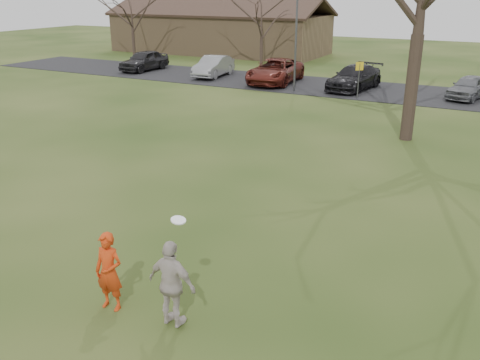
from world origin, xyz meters
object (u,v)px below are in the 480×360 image
at_px(catching_play, 172,284).
at_px(building, 219,32).
at_px(car_3, 354,78).
at_px(car_0, 144,60).
at_px(car_2, 275,71).
at_px(car_1, 213,66).
at_px(car_4, 469,87).
at_px(player_defender, 109,272).
at_px(lamp_post, 296,23).

height_order(catching_play, building, building).
bearing_deg(car_3, car_0, -172.50).
relative_size(car_2, catching_play, 2.70).
distance_m(car_1, car_4, 16.53).
xyz_separation_m(player_defender, car_0, (-18.30, 24.93, -0.02)).
xyz_separation_m(car_1, car_4, (16.53, 0.06, -0.06)).
xyz_separation_m(car_2, catching_play, (8.85, -24.50, 0.11)).
bearing_deg(catching_play, car_0, 128.41).
bearing_deg(car_1, car_3, -7.17).
bearing_deg(car_4, car_3, -163.21).
relative_size(car_0, car_3, 0.89).
relative_size(car_3, lamp_post, 0.78).
bearing_deg(car_1, catching_play, -67.15).
distance_m(player_defender, car_3, 24.81).
distance_m(car_3, car_4, 6.48).
distance_m(car_2, car_4, 11.68).
bearing_deg(car_4, catching_play, -81.93).
height_order(player_defender, lamp_post, lamp_post).
distance_m(player_defender, lamp_post, 23.27).
xyz_separation_m(car_3, lamp_post, (-3.01, -2.26, 3.22)).
xyz_separation_m(car_0, car_1, (6.02, -0.03, -0.04)).
bearing_deg(car_3, building, 150.41).
relative_size(car_2, car_4, 1.46).
height_order(car_2, lamp_post, lamp_post).
bearing_deg(lamp_post, car_3, 36.89).
xyz_separation_m(building, lamp_post, (14.00, -15.50, 2.04)).
bearing_deg(car_2, car_4, -2.37).
relative_size(player_defender, car_1, 0.37).
bearing_deg(car_4, car_1, -165.28).
distance_m(car_2, building, 17.90).
bearing_deg(catching_play, player_defender, -178.23).
height_order(car_1, lamp_post, lamp_post).
bearing_deg(car_0, catching_play, -49.78).
bearing_deg(car_0, car_1, 1.54).
bearing_deg(catching_play, lamp_post, 106.57).
distance_m(car_0, lamp_post, 13.68).
bearing_deg(lamp_post, catching_play, -73.43).
height_order(building, lamp_post, lamp_post).
distance_m(car_0, catching_play, 31.76).
bearing_deg(car_4, building, 165.57).
bearing_deg(car_0, car_2, -0.22).
xyz_separation_m(car_0, building, (-0.93, 13.02, 1.15)).
height_order(car_2, catching_play, catching_play).
bearing_deg(lamp_post, car_1, 160.79).
bearing_deg(lamp_post, car_2, 136.16).
xyz_separation_m(car_0, car_4, (22.55, 0.03, -0.10)).
bearing_deg(building, catching_play, -61.40).
xyz_separation_m(player_defender, lamp_post, (-5.23, 22.45, 3.17)).
xyz_separation_m(car_4, catching_play, (-2.82, -24.92, 0.24)).
relative_size(car_3, catching_play, 2.40).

